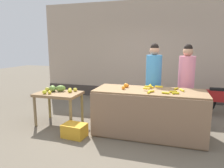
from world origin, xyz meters
TOP-DOWN VIEW (x-y plane):
  - ground_plane at (0.00, 0.00)m, footprint 24.00×24.00m
  - market_wall_back at (0.00, 2.84)m, footprint 7.07×0.23m
  - fruit_stall_counter at (0.49, -0.01)m, footprint 2.12×0.85m
  - side_table_wooden at (-1.52, 0.00)m, footprint 0.97×0.66m
  - banana_bunch_pile at (0.70, -0.00)m, footprint 0.76×0.66m
  - orange_pile at (-0.00, 0.08)m, footprint 0.11×0.29m
  - mango_papaya_pile at (-1.59, 0.08)m, footprint 0.75×0.53m
  - vendor_woman_blue_shirt at (0.50, 0.66)m, footprint 0.34×0.34m
  - vendor_woman_pink_shirt at (1.19, 0.72)m, footprint 0.34×0.34m
  - parked_motorcycle at (2.15, 1.68)m, footprint 1.60×0.18m
  - produce_crate at (-0.87, -0.54)m, footprint 0.47×0.36m
  - produce_sack at (-0.78, 0.67)m, footprint 0.41×0.36m

SIDE VIEW (x-z plane):
  - ground_plane at x=0.00m, z-range 0.00..0.00m
  - produce_crate at x=-0.87m, z-range 0.00..0.26m
  - produce_sack at x=-0.78m, z-range 0.00..0.51m
  - parked_motorcycle at x=2.15m, z-range -0.04..0.84m
  - fruit_stall_counter at x=0.49m, z-range 0.00..0.91m
  - side_table_wooden at x=-1.52m, z-range 0.26..0.99m
  - mango_papaya_pile at x=-1.59m, z-range 0.72..0.86m
  - vendor_woman_pink_shirt at x=1.19m, z-range 0.01..1.80m
  - vendor_woman_blue_shirt at x=0.50m, z-range 0.01..1.81m
  - banana_bunch_pile at x=0.70m, z-range 0.90..0.97m
  - orange_pile at x=0.00m, z-range 0.91..0.99m
  - market_wall_back at x=0.00m, z-range -0.03..3.14m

